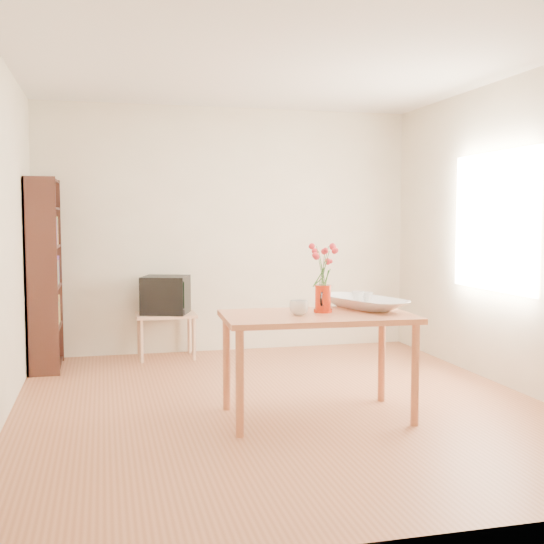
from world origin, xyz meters
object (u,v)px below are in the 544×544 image
object	(u,v)px
mug	(299,308)
television	(165,294)
table	(317,326)
bowl	(363,275)
pitcher	(323,300)

from	to	relation	value
mug	television	size ratio (longest dim) A/B	0.24
table	bowl	size ratio (longest dim) A/B	2.56
television	pitcher	bearing A→B (deg)	-49.60
mug	television	distance (m)	2.50
mug	bowl	xyz separation A→B (m)	(0.56, 0.21, 0.20)
bowl	television	size ratio (longest dim) A/B	0.98
mug	pitcher	bearing A→B (deg)	-158.45
mug	bowl	distance (m)	0.63
bowl	television	distance (m)	2.55
table	mug	xyz separation A→B (m)	(-0.14, -0.02, 0.14)
television	bowl	bearing A→B (deg)	-41.02
mug	bowl	size ratio (longest dim) A/B	0.25
pitcher	mug	bearing A→B (deg)	-130.46
table	pitcher	distance (m)	0.20
table	television	distance (m)	2.52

